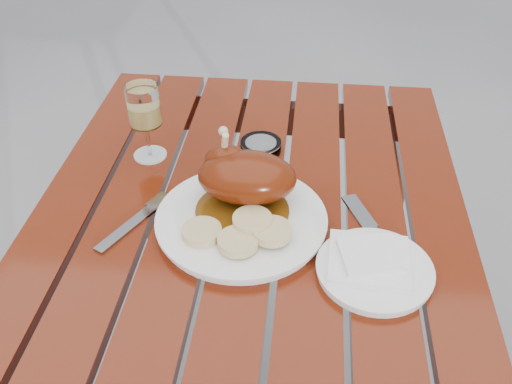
% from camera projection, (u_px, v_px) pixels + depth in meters
% --- Properties ---
extents(table, '(0.80, 1.20, 0.75)m').
position_uv_depth(table, '(247.00, 366.00, 1.23)').
color(table, maroon).
rests_on(table, ground).
extents(dinner_plate, '(0.31, 0.31, 0.02)m').
position_uv_depth(dinner_plate, '(241.00, 221.00, 1.02)').
color(dinner_plate, white).
rests_on(dinner_plate, table).
extents(roast_duck, '(0.18, 0.18, 0.13)m').
position_uv_depth(roast_duck, '(244.00, 177.00, 1.02)').
color(roast_duck, '#5F350A').
rests_on(roast_duck, dinner_plate).
extents(bread_dumplings, '(0.19, 0.11, 0.03)m').
position_uv_depth(bread_dumplings, '(241.00, 231.00, 0.96)').
color(bread_dumplings, '#DDC286').
rests_on(bread_dumplings, dinner_plate).
extents(wine_glass, '(0.08, 0.08, 0.16)m').
position_uv_depth(wine_glass, '(146.00, 122.00, 1.15)').
color(wine_glass, '#EDC96B').
rests_on(wine_glass, table).
extents(side_plate, '(0.23, 0.23, 0.02)m').
position_uv_depth(side_plate, '(374.00, 270.00, 0.92)').
color(side_plate, white).
rests_on(side_plate, table).
extents(napkin, '(0.13, 0.13, 0.01)m').
position_uv_depth(napkin, '(369.00, 260.00, 0.92)').
color(napkin, white).
rests_on(napkin, side_plate).
extents(ashtray, '(0.10, 0.10, 0.02)m').
position_uv_depth(ashtray, '(261.00, 146.00, 1.21)').
color(ashtray, '#B2B7BC').
rests_on(ashtray, table).
extents(fork, '(0.10, 0.16, 0.01)m').
position_uv_depth(fork, '(132.00, 224.00, 1.02)').
color(fork, gray).
rests_on(fork, table).
extents(knife, '(0.10, 0.20, 0.01)m').
position_uv_depth(knife, '(384.00, 246.00, 0.98)').
color(knife, gray).
rests_on(knife, table).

